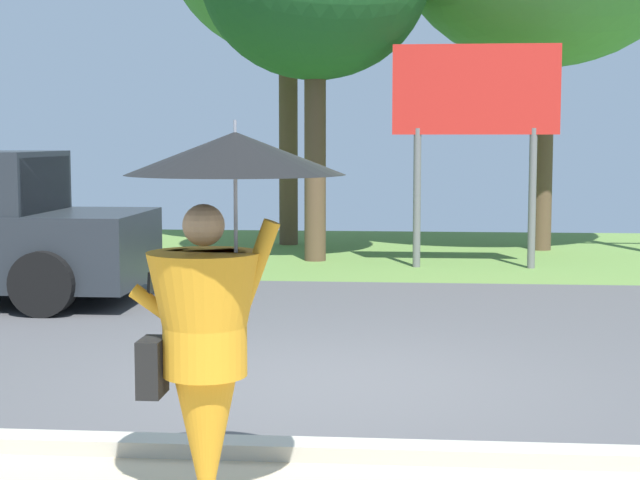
% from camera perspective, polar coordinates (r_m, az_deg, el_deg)
% --- Properties ---
extents(ground_plane, '(40.00, 22.00, 0.20)m').
position_cam_1_polar(ground_plane, '(11.44, 2.04, -4.77)').
color(ground_plane, '#4C4C4F').
extents(monk_pedestrian, '(1.14, 1.14, 2.13)m').
position_cam_1_polar(monk_pedestrian, '(5.30, -6.01, -3.81)').
color(monk_pedestrian, orange).
rests_on(monk_pedestrian, ground_plane).
extents(roadside_billboard, '(2.60, 0.12, 3.50)m').
position_cam_1_polar(roadside_billboard, '(16.12, 8.76, 7.48)').
color(roadside_billboard, slate).
rests_on(roadside_billboard, ground_plane).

